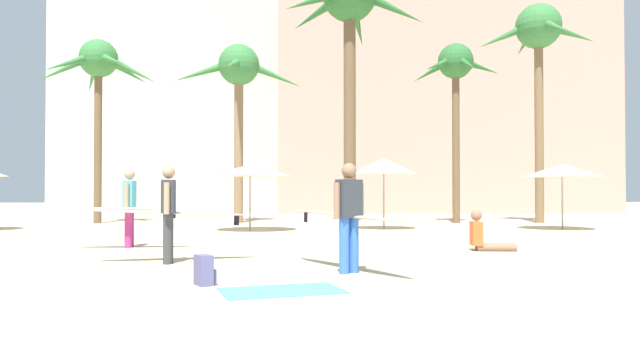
% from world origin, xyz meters
% --- Properties ---
extents(ground, '(120.00, 120.00, 0.00)m').
position_xyz_m(ground, '(0.00, 0.00, 0.00)').
color(ground, '#C6B28C').
extents(hotel_pink, '(20.15, 8.41, 14.39)m').
position_xyz_m(hotel_pink, '(9.58, 31.11, 7.19)').
color(hotel_pink, '#DB9989').
rests_on(hotel_pink, ground).
extents(hotel_tower_gray, '(19.44, 10.74, 22.37)m').
position_xyz_m(hotel_tower_gray, '(-6.94, 40.37, 11.19)').
color(hotel_tower_gray, beige).
rests_on(hotel_tower_gray, ground).
extents(palm_tree_far_left, '(5.97, 6.14, 10.41)m').
position_xyz_m(palm_tree_far_left, '(2.65, 17.52, 8.54)').
color(palm_tree_far_left, brown).
rests_on(palm_tree_far_left, ground).
extents(palm_tree_left, '(4.79, 4.28, 7.42)m').
position_xyz_m(palm_tree_left, '(-7.49, 17.77, 6.17)').
color(palm_tree_left, brown).
rests_on(palm_tree_left, ground).
extents(palm_tree_center, '(5.39, 5.40, 7.35)m').
position_xyz_m(palm_tree_center, '(-1.90, 17.99, 6.00)').
color(palm_tree_center, '#896B4C').
rests_on(palm_tree_center, ground).
extents(palm_tree_right, '(3.69, 3.86, 7.31)m').
position_xyz_m(palm_tree_right, '(6.95, 17.29, 6.08)').
color(palm_tree_right, brown).
rests_on(palm_tree_right, ground).
extents(palm_tree_far_right, '(5.14, 5.12, 8.99)m').
position_xyz_m(palm_tree_far_right, '(10.41, 17.29, 7.54)').
color(palm_tree_far_right, brown).
rests_on(palm_tree_far_right, ground).
extents(cafe_umbrella_0, '(2.60, 2.60, 2.21)m').
position_xyz_m(cafe_umbrella_0, '(9.40, 13.12, 1.99)').
color(cafe_umbrella_0, gray).
rests_on(cafe_umbrella_0, ground).
extents(cafe_umbrella_1, '(2.23, 2.23, 2.42)m').
position_xyz_m(cafe_umbrella_1, '(3.41, 13.55, 2.14)').
color(cafe_umbrella_1, gray).
rests_on(cafe_umbrella_1, ground).
extents(cafe_umbrella_2, '(2.74, 2.74, 2.16)m').
position_xyz_m(cafe_umbrella_2, '(-1.06, 12.98, 1.97)').
color(cafe_umbrella_2, gray).
rests_on(cafe_umbrella_2, ground).
extents(beach_towel, '(1.76, 1.31, 0.01)m').
position_xyz_m(beach_towel, '(0.16, 1.44, 0.01)').
color(beach_towel, '#4CC6D6').
rests_on(beach_towel, ground).
extents(backpack, '(0.34, 0.35, 0.42)m').
position_xyz_m(backpack, '(-0.92, 1.97, 0.20)').
color(backpack, slate).
rests_on(backpack, ground).
extents(person_mid_left, '(2.67, 0.81, 1.80)m').
position_xyz_m(person_mid_left, '(-3.46, 7.41, 0.95)').
color(person_mid_left, '#B7337F').
rests_on(person_mid_left, ground).
extents(person_near_left, '(3.02, 1.08, 1.77)m').
position_xyz_m(person_near_left, '(-1.93, 4.58, 0.94)').
color(person_near_left, '#3D3D42').
rests_on(person_near_left, ground).
extents(person_mid_center, '(0.97, 0.47, 0.89)m').
position_xyz_m(person_mid_center, '(4.49, 6.39, 0.31)').
color(person_mid_center, '#936B51').
rests_on(person_mid_center, ground).
extents(person_far_left, '(1.89, 2.90, 1.75)m').
position_xyz_m(person_far_left, '(1.19, 3.16, 0.94)').
color(person_far_left, blue).
rests_on(person_far_left, ground).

